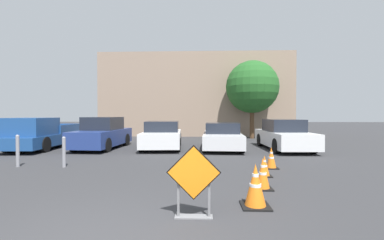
# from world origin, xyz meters

# --- Properties ---
(ground_plane) EXTENTS (96.00, 96.00, 0.00)m
(ground_plane) POSITION_xyz_m (0.00, 10.00, 0.00)
(ground_plane) COLOR #333335
(road_closed_sign) EXTENTS (0.93, 0.20, 1.25)m
(road_closed_sign) POSITION_xyz_m (1.19, 1.24, 0.66)
(road_closed_sign) COLOR black
(road_closed_sign) RESTS_ON ground_plane
(traffic_cone_nearest) EXTENTS (0.54, 0.54, 0.82)m
(traffic_cone_nearest) POSITION_xyz_m (2.35, 1.84, 0.40)
(traffic_cone_nearest) COLOR black
(traffic_cone_nearest) RESTS_ON ground_plane
(traffic_cone_second) EXTENTS (0.44, 0.44, 0.74)m
(traffic_cone_second) POSITION_xyz_m (2.77, 3.01, 0.36)
(traffic_cone_second) COLOR black
(traffic_cone_second) RESTS_ON ground_plane
(traffic_cone_third) EXTENTS (0.40, 0.40, 0.59)m
(traffic_cone_third) POSITION_xyz_m (3.11, 4.27, 0.29)
(traffic_cone_third) COLOR black
(traffic_cone_third) RESTS_ON ground_plane
(traffic_cone_fourth) EXTENTS (0.43, 0.43, 0.70)m
(traffic_cone_fourth) POSITION_xyz_m (3.60, 5.36, 0.34)
(traffic_cone_fourth) COLOR black
(traffic_cone_fourth) RESTS_ON ground_plane
(pickup_truck) EXTENTS (2.19, 5.43, 1.60)m
(pickup_truck) POSITION_xyz_m (-6.89, 9.75, 0.72)
(pickup_truck) COLOR navy
(pickup_truck) RESTS_ON ground_plane
(parked_car_nearest) EXTENTS (1.98, 4.27, 1.62)m
(parked_car_nearest) POSITION_xyz_m (-3.82, 10.04, 0.74)
(parked_car_nearest) COLOR navy
(parked_car_nearest) RESTS_ON ground_plane
(parked_car_second) EXTENTS (2.15, 4.20, 1.41)m
(parked_car_second) POSITION_xyz_m (-0.72, 10.19, 0.66)
(parked_car_second) COLOR white
(parked_car_second) RESTS_ON ground_plane
(parked_car_third) EXTENTS (2.06, 4.41, 1.33)m
(parked_car_third) POSITION_xyz_m (2.38, 10.12, 0.63)
(parked_car_third) COLOR silver
(parked_car_third) RESTS_ON ground_plane
(parked_car_fourth) EXTENTS (2.00, 4.57, 1.51)m
(parked_car_fourth) POSITION_xyz_m (5.47, 10.04, 0.70)
(parked_car_fourth) COLOR white
(parked_car_fourth) RESTS_ON ground_plane
(bollard_nearest) EXTENTS (0.12, 0.12, 1.03)m
(bollard_nearest) POSITION_xyz_m (-3.25, 5.28, 0.54)
(bollard_nearest) COLOR gray
(bollard_nearest) RESTS_ON ground_plane
(bollard_second) EXTENTS (0.12, 0.12, 1.08)m
(bollard_second) POSITION_xyz_m (-4.84, 5.28, 0.57)
(bollard_second) COLOR gray
(bollard_second) RESTS_ON ground_plane
(building_facade_backdrop) EXTENTS (15.70, 5.00, 6.75)m
(building_facade_backdrop) POSITION_xyz_m (0.83, 19.69, 3.37)
(building_facade_backdrop) COLOR gray
(building_facade_backdrop) RESTS_ON ground_plane
(street_tree_behind_lot) EXTENTS (3.83, 3.83, 5.69)m
(street_tree_behind_lot) POSITION_xyz_m (5.02, 15.92, 3.77)
(street_tree_behind_lot) COLOR #513823
(street_tree_behind_lot) RESTS_ON ground_plane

